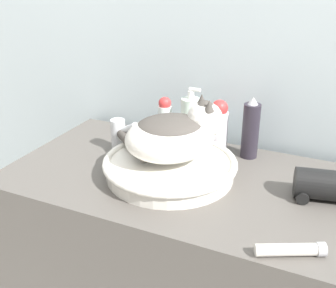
{
  "coord_description": "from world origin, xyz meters",
  "views": [
    {
      "loc": [
        0.42,
        -0.69,
        1.43
      ],
      "look_at": [
        -0.02,
        0.25,
        0.96
      ],
      "focal_mm": 45.0,
      "sensor_mm": 36.0,
      "label": 1
    }
  ],
  "objects_px": {
    "deodorant_stick": "(165,119)",
    "lotion_bottle_white": "(219,126)",
    "faucet": "(120,134)",
    "hairspray_can_black": "(251,130)",
    "soap_pump_bottle": "(190,122)",
    "cream_tube": "(291,250)",
    "hair_dryer": "(322,185)",
    "cat": "(174,133)"
  },
  "relations": [
    {
      "from": "hair_dryer",
      "to": "cat",
      "type": "bearing_deg",
      "value": 173.99
    },
    {
      "from": "deodorant_stick",
      "to": "hairspray_can_black",
      "type": "distance_m",
      "value": 0.29
    },
    {
      "from": "deodorant_stick",
      "to": "lotion_bottle_white",
      "type": "relative_size",
      "value": 0.91
    },
    {
      "from": "lotion_bottle_white",
      "to": "soap_pump_bottle",
      "type": "bearing_deg",
      "value": 180.0
    },
    {
      "from": "lotion_bottle_white",
      "to": "soap_pump_bottle",
      "type": "distance_m",
      "value": 0.09
    },
    {
      "from": "deodorant_stick",
      "to": "lotion_bottle_white",
      "type": "xyz_separation_m",
      "value": [
        0.19,
        0.0,
        0.01
      ]
    },
    {
      "from": "soap_pump_bottle",
      "to": "hairspray_can_black",
      "type": "height_order",
      "value": "soap_pump_bottle"
    },
    {
      "from": "deodorant_stick",
      "to": "hairspray_can_black",
      "type": "bearing_deg",
      "value": 0.0
    },
    {
      "from": "cat",
      "to": "faucet",
      "type": "relative_size",
      "value": 3.04
    },
    {
      "from": "cat",
      "to": "lotion_bottle_white",
      "type": "bearing_deg",
      "value": 32.34
    },
    {
      "from": "lotion_bottle_white",
      "to": "hairspray_can_black",
      "type": "distance_m",
      "value": 0.1
    },
    {
      "from": "cat",
      "to": "soap_pump_bottle",
      "type": "distance_m",
      "value": 0.21
    },
    {
      "from": "soap_pump_bottle",
      "to": "hairspray_can_black",
      "type": "distance_m",
      "value": 0.2
    },
    {
      "from": "hairspray_can_black",
      "to": "cream_tube",
      "type": "distance_m",
      "value": 0.47
    },
    {
      "from": "soap_pump_bottle",
      "to": "hair_dryer",
      "type": "relative_size",
      "value": 1.19
    },
    {
      "from": "faucet",
      "to": "hairspray_can_black",
      "type": "relative_size",
      "value": 0.62
    },
    {
      "from": "hairspray_can_black",
      "to": "cream_tube",
      "type": "bearing_deg",
      "value": -64.38
    },
    {
      "from": "lotion_bottle_white",
      "to": "hair_dryer",
      "type": "xyz_separation_m",
      "value": [
        0.33,
        -0.16,
        -0.05
      ]
    },
    {
      "from": "lotion_bottle_white",
      "to": "hair_dryer",
      "type": "bearing_deg",
      "value": -26.28
    },
    {
      "from": "cat",
      "to": "hair_dryer",
      "type": "xyz_separation_m",
      "value": [
        0.39,
        0.04,
        -0.09
      ]
    },
    {
      "from": "faucet",
      "to": "soap_pump_bottle",
      "type": "height_order",
      "value": "soap_pump_bottle"
    },
    {
      "from": "hair_dryer",
      "to": "cream_tube",
      "type": "bearing_deg",
      "value": -108.46
    },
    {
      "from": "deodorant_stick",
      "to": "cream_tube",
      "type": "height_order",
      "value": "deodorant_stick"
    },
    {
      "from": "lotion_bottle_white",
      "to": "soap_pump_bottle",
      "type": "xyz_separation_m",
      "value": [
        -0.09,
        0.0,
        -0.0
      ]
    },
    {
      "from": "faucet",
      "to": "hair_dryer",
      "type": "distance_m",
      "value": 0.61
    },
    {
      "from": "deodorant_stick",
      "to": "hairspray_can_black",
      "type": "relative_size",
      "value": 0.8
    },
    {
      "from": "hairspray_can_black",
      "to": "faucet",
      "type": "bearing_deg",
      "value": -160.48
    },
    {
      "from": "hair_dryer",
      "to": "hairspray_can_black",
      "type": "bearing_deg",
      "value": 132.44
    },
    {
      "from": "hairspray_can_black",
      "to": "hair_dryer",
      "type": "bearing_deg",
      "value": -35.33
    },
    {
      "from": "soap_pump_bottle",
      "to": "hairspray_can_black",
      "type": "xyz_separation_m",
      "value": [
        0.2,
        -0.0,
        0.01
      ]
    },
    {
      "from": "deodorant_stick",
      "to": "hair_dryer",
      "type": "distance_m",
      "value": 0.54
    },
    {
      "from": "lotion_bottle_white",
      "to": "soap_pump_bottle",
      "type": "height_order",
      "value": "soap_pump_bottle"
    },
    {
      "from": "lotion_bottle_white",
      "to": "hairspray_can_black",
      "type": "bearing_deg",
      "value": -0.0
    },
    {
      "from": "cat",
      "to": "lotion_bottle_white",
      "type": "xyz_separation_m",
      "value": [
        0.06,
        0.21,
        -0.04
      ]
    },
    {
      "from": "deodorant_stick",
      "to": "cream_tube",
      "type": "xyz_separation_m",
      "value": [
        0.49,
        -0.42,
        -0.06
      ]
    },
    {
      "from": "deodorant_stick",
      "to": "cream_tube",
      "type": "relative_size",
      "value": 1.06
    },
    {
      "from": "faucet",
      "to": "deodorant_stick",
      "type": "bearing_deg",
      "value": 76.94
    },
    {
      "from": "cat",
      "to": "faucet",
      "type": "bearing_deg",
      "value": 119.98
    },
    {
      "from": "cat",
      "to": "faucet",
      "type": "xyz_separation_m",
      "value": [
        -0.22,
        0.07,
        -0.07
      ]
    },
    {
      "from": "deodorant_stick",
      "to": "cream_tube",
      "type": "distance_m",
      "value": 0.65
    },
    {
      "from": "deodorant_stick",
      "to": "cat",
      "type": "bearing_deg",
      "value": -58.68
    },
    {
      "from": "cat",
      "to": "cream_tube",
      "type": "relative_size",
      "value": 2.53
    }
  ]
}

